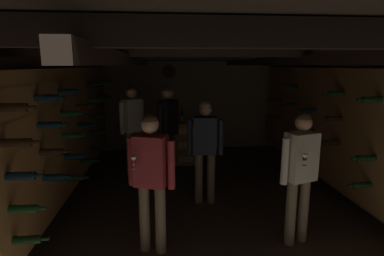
{
  "coord_description": "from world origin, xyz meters",
  "views": [
    {
      "loc": [
        -0.63,
        -4.49,
        2.09
      ],
      "look_at": [
        -0.21,
        -0.18,
        1.21
      ],
      "focal_mm": 29.13,
      "sensor_mm": 36.0,
      "label": 1
    }
  ],
  "objects_px": {
    "display_bottle": "(182,117)",
    "person_guest_far_left": "(132,122)",
    "person_guest_near_left": "(151,172)",
    "person_host_center": "(205,144)",
    "person_guest_near_right": "(300,167)",
    "wine_crate_stack": "(185,143)",
    "person_guest_rear_center": "(168,125)"
  },
  "relations": [
    {
      "from": "wine_crate_stack",
      "to": "display_bottle",
      "type": "bearing_deg",
      "value": -164.46
    },
    {
      "from": "display_bottle",
      "to": "person_guest_near_left",
      "type": "distance_m",
      "value": 3.21
    },
    {
      "from": "person_host_center",
      "to": "person_guest_near_right",
      "type": "distance_m",
      "value": 1.52
    },
    {
      "from": "person_host_center",
      "to": "display_bottle",
      "type": "bearing_deg",
      "value": 96.72
    },
    {
      "from": "person_guest_rear_center",
      "to": "person_guest_far_left",
      "type": "distance_m",
      "value": 0.81
    },
    {
      "from": "person_guest_far_left",
      "to": "person_guest_near_left",
      "type": "bearing_deg",
      "value": -80.52
    },
    {
      "from": "person_guest_rear_center",
      "to": "person_guest_near_left",
      "type": "bearing_deg",
      "value": -96.15
    },
    {
      "from": "wine_crate_stack",
      "to": "person_guest_far_left",
      "type": "xyz_separation_m",
      "value": [
        -1.04,
        -0.59,
        0.6
      ]
    },
    {
      "from": "display_bottle",
      "to": "person_host_center",
      "type": "distance_m",
      "value": 1.95
    },
    {
      "from": "display_bottle",
      "to": "person_guest_rear_center",
      "type": "relative_size",
      "value": 0.2
    },
    {
      "from": "person_guest_far_left",
      "to": "person_host_center",
      "type": "bearing_deg",
      "value": -48.84
    },
    {
      "from": "person_host_center",
      "to": "person_guest_rear_center",
      "type": "bearing_deg",
      "value": 120.91
    },
    {
      "from": "wine_crate_stack",
      "to": "person_host_center",
      "type": "relative_size",
      "value": 0.57
    },
    {
      "from": "person_guest_near_left",
      "to": "person_host_center",
      "type": "bearing_deg",
      "value": 58.05
    },
    {
      "from": "display_bottle",
      "to": "person_guest_rear_center",
      "type": "distance_m",
      "value": 1.09
    },
    {
      "from": "wine_crate_stack",
      "to": "person_guest_near_right",
      "type": "xyz_separation_m",
      "value": [
        1.09,
        -3.16,
        0.49
      ]
    },
    {
      "from": "wine_crate_stack",
      "to": "person_guest_far_left",
      "type": "relative_size",
      "value": 0.52
    },
    {
      "from": "person_guest_near_right",
      "to": "person_host_center",
      "type": "bearing_deg",
      "value": 127.87
    },
    {
      "from": "person_guest_rear_center",
      "to": "person_host_center",
      "type": "bearing_deg",
      "value": -59.09
    },
    {
      "from": "wine_crate_stack",
      "to": "display_bottle",
      "type": "relative_size",
      "value": 2.57
    },
    {
      "from": "wine_crate_stack",
      "to": "person_guest_near_right",
      "type": "bearing_deg",
      "value": -70.92
    },
    {
      "from": "person_host_center",
      "to": "person_guest_rear_center",
      "type": "distance_m",
      "value": 1.05
    },
    {
      "from": "wine_crate_stack",
      "to": "person_host_center",
      "type": "xyz_separation_m",
      "value": [
        0.16,
        -1.96,
        0.49
      ]
    },
    {
      "from": "wine_crate_stack",
      "to": "person_host_center",
      "type": "distance_m",
      "value": 2.02
    },
    {
      "from": "display_bottle",
      "to": "person_guest_near_left",
      "type": "relative_size",
      "value": 0.22
    },
    {
      "from": "wine_crate_stack",
      "to": "person_guest_far_left",
      "type": "height_order",
      "value": "person_guest_far_left"
    },
    {
      "from": "person_host_center",
      "to": "wine_crate_stack",
      "type": "bearing_deg",
      "value": 94.58
    },
    {
      "from": "wine_crate_stack",
      "to": "person_guest_rear_center",
      "type": "relative_size",
      "value": 0.52
    },
    {
      "from": "display_bottle",
      "to": "person_guest_far_left",
      "type": "bearing_deg",
      "value": -149.68
    },
    {
      "from": "person_host_center",
      "to": "person_guest_far_left",
      "type": "relative_size",
      "value": 0.92
    },
    {
      "from": "person_guest_far_left",
      "to": "person_guest_near_right",
      "type": "bearing_deg",
      "value": -50.34
    },
    {
      "from": "person_guest_near_left",
      "to": "person_guest_far_left",
      "type": "bearing_deg",
      "value": 99.48
    }
  ]
}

